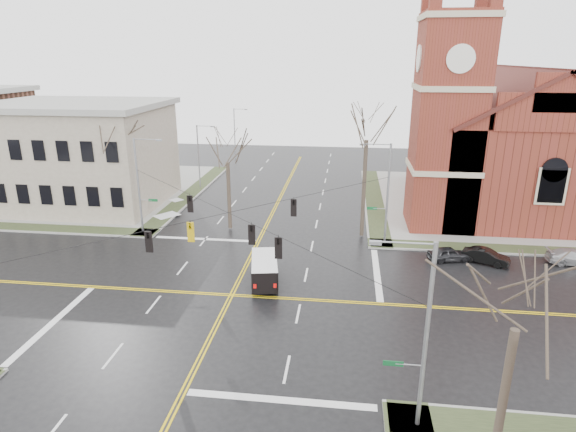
# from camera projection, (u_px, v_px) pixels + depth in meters

# --- Properties ---
(ground) EXTENTS (120.00, 120.00, 0.00)m
(ground) POSITION_uv_depth(u_px,v_px,m) (232.00, 295.00, 34.34)
(ground) COLOR black
(ground) RESTS_ON ground
(sidewalks) EXTENTS (80.00, 80.00, 0.17)m
(sidewalks) POSITION_uv_depth(u_px,v_px,m) (231.00, 294.00, 34.32)
(sidewalks) COLOR gray
(sidewalks) RESTS_ON ground
(road_markings) EXTENTS (100.00, 100.00, 0.01)m
(road_markings) POSITION_uv_depth(u_px,v_px,m) (232.00, 295.00, 34.34)
(road_markings) COLOR gold
(road_markings) RESTS_ON ground
(church) EXTENTS (24.28, 27.48, 27.50)m
(church) POSITION_uv_depth(u_px,v_px,m) (505.00, 132.00, 52.10)
(church) COLOR maroon
(church) RESTS_ON ground
(civic_building_a) EXTENTS (18.00, 14.00, 11.00)m
(civic_building_a) POSITION_uv_depth(u_px,v_px,m) (80.00, 156.00, 54.00)
(civic_building_a) COLOR gray
(civic_building_a) RESTS_ON ground
(signal_pole_ne) EXTENTS (2.75, 0.22, 9.00)m
(signal_pole_ne) POSITION_uv_depth(u_px,v_px,m) (386.00, 191.00, 42.27)
(signal_pole_ne) COLOR gray
(signal_pole_ne) RESTS_ON ground
(signal_pole_nw) EXTENTS (2.75, 0.22, 9.00)m
(signal_pole_nw) POSITION_uv_depth(u_px,v_px,m) (140.00, 183.00, 44.92)
(signal_pole_nw) COLOR gray
(signal_pole_nw) RESTS_ON ground
(signal_pole_se) EXTENTS (2.75, 0.22, 9.00)m
(signal_pole_se) POSITION_uv_depth(u_px,v_px,m) (422.00, 333.00, 20.62)
(signal_pole_se) COLOR gray
(signal_pole_se) RESTS_ON ground
(span_wires) EXTENTS (23.02, 23.02, 0.03)m
(span_wires) POSITION_uv_depth(u_px,v_px,m) (228.00, 213.00, 32.38)
(span_wires) COLOR black
(span_wires) RESTS_ON ground
(traffic_signals) EXTENTS (8.21, 8.26, 1.30)m
(traffic_signals) POSITION_uv_depth(u_px,v_px,m) (226.00, 226.00, 31.99)
(traffic_signals) COLOR black
(traffic_signals) RESTS_ON ground
(streetlight_north_a) EXTENTS (2.30, 0.20, 8.00)m
(streetlight_north_a) POSITION_uv_depth(u_px,v_px,m) (200.00, 154.00, 60.53)
(streetlight_north_a) COLOR gray
(streetlight_north_a) RESTS_ON ground
(streetlight_north_b) EXTENTS (2.30, 0.20, 8.00)m
(streetlight_north_b) POSITION_uv_depth(u_px,v_px,m) (235.00, 131.00, 79.35)
(streetlight_north_b) COLOR gray
(streetlight_north_b) RESTS_ON ground
(cargo_van) EXTENTS (2.76, 5.14, 1.86)m
(cargo_van) POSITION_uv_depth(u_px,v_px,m) (264.00, 268.00, 36.15)
(cargo_van) COLOR white
(cargo_van) RESTS_ON ground
(parked_car_a) EXTENTS (3.76, 2.22, 1.20)m
(parked_car_a) POSITION_uv_depth(u_px,v_px,m) (449.00, 254.00, 39.92)
(parked_car_a) COLOR black
(parked_car_a) RESTS_ON ground
(parked_car_b) EXTENTS (3.92, 2.75, 1.23)m
(parked_car_b) POSITION_uv_depth(u_px,v_px,m) (486.00, 256.00, 39.42)
(parked_car_b) COLOR black
(parked_car_b) RESTS_ON ground
(parked_car_c) EXTENTS (4.26, 1.76, 1.23)m
(parked_car_c) POSITION_uv_depth(u_px,v_px,m) (574.00, 257.00, 39.31)
(parked_car_c) COLOR #ADACAF
(parked_car_c) RESTS_ON ground
(tree_nw_far) EXTENTS (4.00, 4.00, 11.55)m
(tree_nw_far) POSITION_uv_depth(u_px,v_px,m) (116.00, 142.00, 46.30)
(tree_nw_far) COLOR #332A20
(tree_nw_far) RESTS_ON ground
(tree_nw_near) EXTENTS (4.00, 4.00, 9.80)m
(tree_nw_near) POSITION_uv_depth(u_px,v_px,m) (227.00, 158.00, 45.14)
(tree_nw_near) COLOR #332A20
(tree_nw_near) RESTS_ON ground
(tree_ne) EXTENTS (4.00, 4.00, 13.48)m
(tree_ne) POSITION_uv_depth(u_px,v_px,m) (367.00, 133.00, 42.39)
(tree_ne) COLOR #332A20
(tree_ne) RESTS_ON ground
(tree_se) EXTENTS (4.00, 4.00, 9.42)m
(tree_se) POSITION_uv_depth(u_px,v_px,m) (517.00, 320.00, 17.99)
(tree_se) COLOR #332A20
(tree_se) RESTS_ON ground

